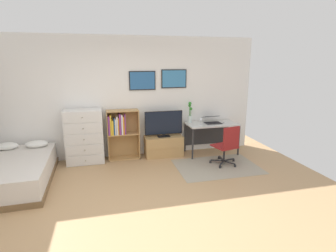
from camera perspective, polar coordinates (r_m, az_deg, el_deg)
name	(u,v)px	position (r m, az deg, el deg)	size (l,w,h in m)	color
ground_plane	(142,209)	(4.19, -5.59, -17.25)	(7.20, 7.20, 0.00)	tan
wall_back_with_posters	(125,98)	(6.07, -9.19, 6.02)	(6.12, 0.09, 2.70)	white
area_rug	(217,166)	(5.73, 10.49, -8.53)	(1.70, 1.20, 0.01)	#9E937F
bed	(14,172)	(5.55, -30.25, -8.50)	(1.30, 2.02, 0.58)	brown
dresser	(85,137)	(5.95, -17.52, -2.19)	(0.78, 0.46, 1.17)	silver
bookshelf	(120,130)	(5.98, -10.27, -0.85)	(0.70, 0.30, 1.11)	tan
tv_stand	(164,146)	(6.19, -0.95, -4.32)	(0.87, 0.41, 0.47)	tan
television	(164,124)	(6.02, -0.92, 0.45)	(0.87, 0.16, 0.60)	black
desk	(210,128)	(6.40, 9.10, -0.40)	(1.19, 0.63, 0.74)	silver
office_chair	(227,145)	(5.70, 12.64, -3.92)	(0.58, 0.57, 0.86)	#232326
laptop	(212,120)	(6.34, 9.42, 1.28)	(0.38, 0.41, 0.16)	#333338
computer_mouse	(224,122)	(6.36, 11.96, 0.76)	(0.06, 0.10, 0.03)	silver
bamboo_vase	(190,113)	(6.27, 4.75, 2.74)	(0.10, 0.10, 0.50)	silver
wine_glass	(201,119)	(6.09, 7.08, 1.52)	(0.07, 0.07, 0.18)	silver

